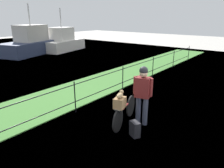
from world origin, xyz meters
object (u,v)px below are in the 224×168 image
(mooring_bollard, at_px, (146,82))
(moored_boat_far, at_px, (62,42))
(moored_boat_near, at_px, (32,43))
(cyclist_person, at_px, (143,91))
(wooden_crate, at_px, (120,103))
(backpack_on_paving, at_px, (135,129))
(bicycle_main, at_px, (125,112))
(terrier_dog, at_px, (120,95))

(mooring_bollard, distance_m, moored_boat_far, 11.86)
(moored_boat_near, height_order, moored_boat_far, moored_boat_near)
(cyclist_person, xyz_separation_m, moored_boat_near, (4.65, 13.12, -0.17))
(mooring_bollard, bearing_deg, wooden_crate, -161.15)
(backpack_on_paving, xyz_separation_m, mooring_bollard, (3.63, 1.74, 0.01))
(wooden_crate, xyz_separation_m, mooring_bollard, (3.60, 1.23, -0.57))
(moored_boat_far, bearing_deg, wooden_crate, -122.77)
(moored_boat_near, bearing_deg, mooring_bollard, -98.28)
(mooring_bollard, distance_m, moored_boat_near, 11.73)
(backpack_on_paving, xyz_separation_m, moored_boat_far, (7.93, 12.78, 0.54))
(wooden_crate, distance_m, moored_boat_far, 14.59)
(wooden_crate, distance_m, cyclist_person, 0.74)
(moored_boat_far, bearing_deg, bicycle_main, -121.77)
(terrier_dog, height_order, moored_boat_far, moored_boat_far)
(cyclist_person, xyz_separation_m, moored_boat_far, (7.26, 12.57, -0.27))
(cyclist_person, bearing_deg, backpack_on_paving, -162.71)
(wooden_crate, bearing_deg, terrier_dog, 14.31)
(terrier_dog, height_order, moored_boat_near, moored_boat_near)
(terrier_dog, height_order, backpack_on_paving, terrier_dog)
(cyclist_person, relative_size, moored_boat_far, 0.37)
(moored_boat_near, bearing_deg, moored_boat_far, -11.95)
(bicycle_main, bearing_deg, terrier_dog, -165.69)
(backpack_on_paving, bearing_deg, moored_boat_near, -175.48)
(backpack_on_paving, bearing_deg, bicycle_main, 173.31)
(mooring_bollard, bearing_deg, backpack_on_paving, -154.42)
(wooden_crate, relative_size, cyclist_person, 0.20)
(mooring_bollard, bearing_deg, terrier_dog, -161.12)
(moored_boat_far, bearing_deg, terrier_dog, -122.70)
(cyclist_person, bearing_deg, mooring_bollard, 27.31)
(moored_boat_far, bearing_deg, cyclist_person, -120.02)
(terrier_dog, xyz_separation_m, mooring_bollard, (3.57, 1.22, -0.79))
(backpack_on_paving, xyz_separation_m, moored_boat_near, (5.32, 13.33, 0.63))
(cyclist_person, bearing_deg, terrier_dog, 153.02)
(wooden_crate, relative_size, backpack_on_paving, 0.84)
(backpack_on_paving, bearing_deg, cyclist_person, 133.56)
(bicycle_main, relative_size, backpack_on_paving, 4.05)
(bicycle_main, height_order, mooring_bollard, bicycle_main)
(bicycle_main, height_order, wooden_crate, wooden_crate)
(backpack_on_paving, relative_size, moored_boat_near, 0.07)
(terrier_dog, bearing_deg, backpack_on_paving, -96.29)
(backpack_on_paving, relative_size, moored_boat_far, 0.09)
(bicycle_main, bearing_deg, backpack_on_paving, -122.96)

